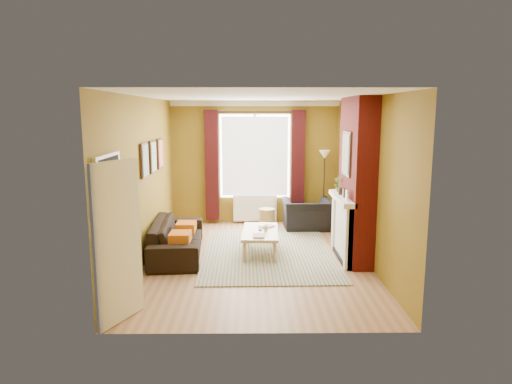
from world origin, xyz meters
TOP-DOWN VIEW (x-y plane):
  - ground at (0.00, 0.00)m, footprint 5.50×5.50m
  - room_walls at (0.64, 0.27)m, footprint 3.82×5.54m
  - striped_rug at (0.22, 0.31)m, footprint 2.39×3.28m
  - sofa at (-1.42, 0.26)m, footprint 1.00×2.21m
  - armchair at (1.14, 2.08)m, footprint 1.04×0.92m
  - coffee_table at (0.08, 0.33)m, footprint 0.68×1.30m
  - wicker_stool at (0.26, 2.17)m, footprint 0.43×0.43m
  - floor_lamp at (1.55, 2.40)m, footprint 0.31×0.31m
  - book_a at (-0.05, -0.07)m, footprint 0.22×0.28m
  - book_b at (0.14, 0.67)m, footprint 0.33×0.34m
  - mug at (0.18, 0.34)m, footprint 0.10×0.10m
  - tv_remote at (0.07, 0.39)m, footprint 0.07×0.16m

SIDE VIEW (x-z plane):
  - ground at x=0.00m, z-range 0.00..0.00m
  - striped_rug at x=0.22m, z-range 0.00..0.02m
  - wicker_stool at x=0.26m, z-range 0.00..0.44m
  - sofa at x=-1.42m, z-range 0.00..0.63m
  - armchair at x=1.14m, z-range 0.00..0.66m
  - coffee_table at x=0.08m, z-range 0.17..0.59m
  - tv_remote at x=0.07m, z-range 0.42..0.45m
  - book_b at x=0.14m, z-range 0.42..0.45m
  - book_a at x=-0.05m, z-range 0.42..0.45m
  - mug at x=0.18m, z-range 0.42..0.51m
  - floor_lamp at x=1.55m, z-range 0.50..2.21m
  - room_walls at x=0.64m, z-range -0.03..2.80m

